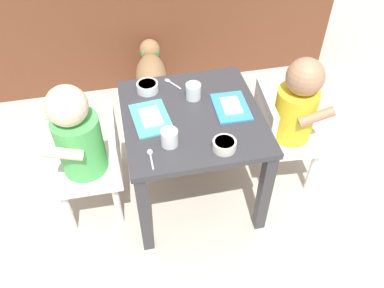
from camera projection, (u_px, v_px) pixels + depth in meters
The scene contains 13 objects.
ground_plane at pixel (192, 189), 1.86m from camera, with size 7.00×7.00×0.00m, color beige.
dining_table at pixel (192, 130), 1.60m from camera, with size 0.54×0.56×0.46m.
seated_child_left at pixel (82, 141), 1.50m from camera, with size 0.29×0.29×0.66m.
seated_child_right at pixel (293, 110), 1.64m from camera, with size 0.30×0.30×0.65m.
dog at pixel (151, 74), 2.14m from camera, with size 0.20×0.45×0.33m.
food_tray_left at pixel (151, 118), 1.51m from camera, with size 0.16×0.21×0.02m.
food_tray_right at pixel (231, 107), 1.56m from camera, with size 0.14×0.19×0.02m.
water_cup_left at pixel (170, 139), 1.40m from camera, with size 0.06×0.06×0.06m.
water_cup_right at pixel (193, 92), 1.59m from camera, with size 0.06×0.06×0.07m.
veggie_bowl_far at pixel (224, 145), 1.39m from camera, with size 0.09×0.09×0.04m.
cereal_bowl_right_side at pixel (147, 87), 1.63m from camera, with size 0.09×0.09×0.04m.
spoon_by_left_tray at pixel (171, 83), 1.68m from camera, with size 0.06×0.09×0.01m.
spoon_by_right_tray at pixel (151, 157), 1.37m from camera, with size 0.02×0.10×0.01m.
Camera 1 is at (-0.25, -1.15, 1.46)m, focal length 36.91 mm.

